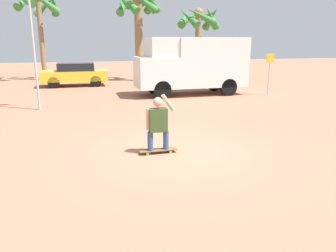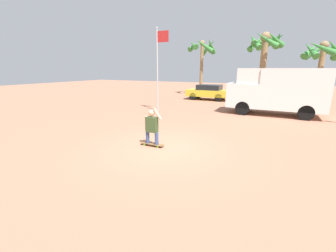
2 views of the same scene
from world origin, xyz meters
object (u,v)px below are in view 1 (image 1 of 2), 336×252
Objects in this scene: camper_van at (193,64)px; palm_tree_center_background at (138,10)px; palm_tree_near_van at (199,21)px; parked_car_yellow at (75,74)px; flagpole at (34,28)px; skateboard at (158,150)px; street_sign at (269,68)px; person_skateboarder at (158,121)px; palm_tree_far_left at (39,9)px.

camper_van is 0.93× the size of palm_tree_center_background.
camper_van is at bearing -112.59° from palm_tree_near_van.
parked_car_yellow is 0.65× the size of palm_tree_center_background.
palm_tree_near_van is 0.95× the size of flagpole.
skateboard is 0.18× the size of palm_tree_near_van.
palm_tree_center_background reaches higher than street_sign.
skateboard is 0.68× the size of person_skateboarder.
person_skateboarder is 0.25× the size of camper_van.
person_skateboarder is 16.24m from palm_tree_center_background.
camper_van is 7.86m from parked_car_yellow.
palm_tree_far_left reaches higher than parked_car_yellow.
palm_tree_center_background is 1.10× the size of flagpole.
palm_tree_center_background is at bearing 80.86° from skateboard.
palm_tree_far_left is at bearing 93.66° from flagpole.
skateboard is at bearing -136.15° from street_sign.
flagpole is (-7.25, -2.11, 1.59)m from camper_van.
palm_tree_near_van is (6.95, 15.76, 3.30)m from person_skateboarder.
person_skateboarder is 0.23× the size of palm_tree_far_left.
palm_tree_near_van is 2.47× the size of street_sign.
palm_tree_far_left is (-4.00, 17.79, 4.82)m from skateboard.
parked_car_yellow is (-1.91, 13.76, 0.69)m from skateboard.
parked_car_yellow is 11.54m from street_sign.
palm_tree_far_left reaches higher than person_skateboarder.
street_sign is at bearing -41.73° from palm_tree_far_left.
camper_van is 2.69× the size of street_sign.
street_sign reaches higher than person_skateboarder.
flagpole reaches higher than skateboard.
camper_van is (3.97, 8.62, 0.78)m from person_skateboarder.
palm_tree_center_background is at bearing -177.34° from palm_tree_near_van.
street_sign is (7.68, 7.37, 0.55)m from person_skateboarder.
camper_van is 1.43× the size of parked_car_yellow.
palm_tree_far_left reaches higher than skateboard.
palm_tree_far_left is 1.11× the size of flagpole.
flagpole reaches higher than camper_van.
camper_van is 1.03× the size of flagpole.
palm_tree_center_background reaches higher than camper_van.
palm_tree_center_background reaches higher than parked_car_yellow.
palm_tree_far_left is 2.90× the size of street_sign.
camper_van reaches higher than parked_car_yellow.
skateboard is at bearing -113.78° from palm_tree_near_van.
person_skateboarder is 10.66m from street_sign.
parked_car_yellow is at bearing -167.26° from palm_tree_near_van.
palm_tree_center_background is 10.25m from street_sign.
parked_car_yellow is at bearing 138.86° from camper_van.
flagpole is (-3.27, 6.51, 3.11)m from skateboard.
flagpole is (-5.78, -9.05, -1.55)m from palm_tree_center_background.
street_sign reaches higher than parked_car_yellow.
palm_tree_near_van reaches higher than person_skateboarder.
palm_tree_near_van is 4.49m from palm_tree_center_background.
skateboard is 0.74m from person_skateboarder.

